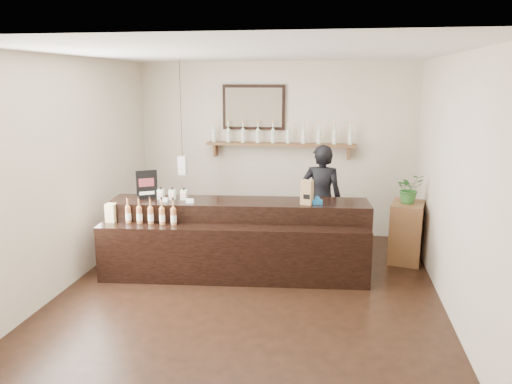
{
  "coord_description": "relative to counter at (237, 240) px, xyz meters",
  "views": [
    {
      "loc": [
        0.96,
        -5.57,
        2.51
      ],
      "look_at": [
        -0.03,
        0.7,
        1.08
      ],
      "focal_mm": 35.0,
      "sensor_mm": 36.0,
      "label": 1
    }
  ],
  "objects": [
    {
      "name": "room_shell",
      "position": [
        0.27,
        -0.57,
        1.25
      ],
      "size": [
        5.0,
        5.0,
        5.0
      ],
      "color": "beige",
      "rests_on": "ground"
    },
    {
      "name": "tape_dispenser",
      "position": [
        1.03,
        0.09,
        0.55
      ],
      "size": [
        0.14,
        0.08,
        0.11
      ],
      "color": "blue",
      "rests_on": "counter"
    },
    {
      "name": "paper_bag",
      "position": [
        0.9,
        0.07,
        0.66
      ],
      "size": [
        0.17,
        0.15,
        0.31
      ],
      "color": "olive",
      "rests_on": "counter"
    },
    {
      "name": "side_cabinet",
      "position": [
        2.27,
        0.82,
        -0.03
      ],
      "size": [
        0.54,
        0.66,
        0.85
      ],
      "color": "brown",
      "rests_on": "ground"
    },
    {
      "name": "ground",
      "position": [
        0.27,
        -0.57,
        -0.45
      ],
      "size": [
        5.0,
        5.0,
        0.0
      ],
      "primitive_type": "plane",
      "color": "black",
      "rests_on": "ground"
    },
    {
      "name": "counter",
      "position": [
        0.0,
        0.0,
        0.0
      ],
      "size": [
        3.46,
        1.2,
        1.12
      ],
      "color": "black",
      "rests_on": "ground"
    },
    {
      "name": "promo_sign",
      "position": [
        -1.23,
        0.04,
        0.7
      ],
      "size": [
        0.25,
        0.15,
        0.39
      ],
      "color": "black",
      "rests_on": "counter"
    },
    {
      "name": "shopkeeper",
      "position": [
        1.06,
        0.98,
        0.47
      ],
      "size": [
        0.71,
        0.51,
        1.83
      ],
      "primitive_type": "imported",
      "rotation": [
        0.0,
        0.0,
        3.03
      ],
      "color": "black",
      "rests_on": "ground"
    },
    {
      "name": "back_wall_decor",
      "position": [
        0.11,
        1.8,
        1.31
      ],
      "size": [
        2.66,
        0.96,
        1.69
      ],
      "color": "brown",
      "rests_on": "ground"
    },
    {
      "name": "potted_plant",
      "position": [
        2.27,
        0.82,
        0.6
      ],
      "size": [
        0.47,
        0.44,
        0.41
      ],
      "primitive_type": "imported",
      "rotation": [
        0.0,
        0.0,
        0.44
      ],
      "color": "#2F6B2A",
      "rests_on": "side_cabinet"
    }
  ]
}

